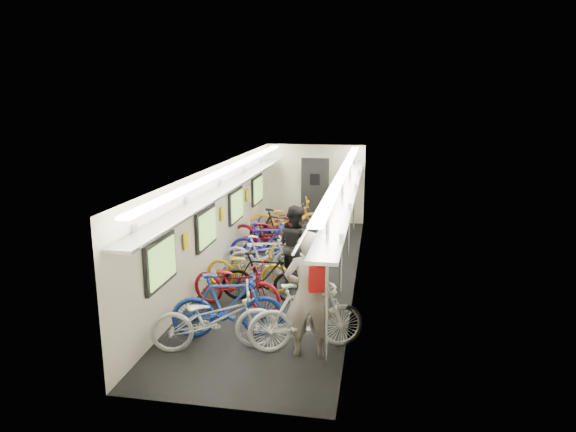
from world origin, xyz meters
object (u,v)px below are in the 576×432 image
at_px(bicycle_1, 228,306).
at_px(passenger_near, 308,295).
at_px(passenger_mid, 295,245).
at_px(bicycle_0, 214,319).
at_px(backpack, 318,278).

relative_size(bicycle_1, passenger_near, 0.94).
bearing_deg(bicycle_1, passenger_mid, -27.81).
height_order(bicycle_1, passenger_mid, passenger_mid).
height_order(bicycle_0, passenger_mid, passenger_mid).
bearing_deg(passenger_near, backpack, 131.47).
relative_size(bicycle_0, backpack, 5.12).
bearing_deg(backpack, bicycle_0, 161.93).
xyz_separation_m(bicycle_0, passenger_mid, (0.76, 3.03, 0.33)).
relative_size(passenger_near, passenger_mid, 1.16).
distance_m(passenger_mid, backpack, 3.22).
bearing_deg(bicycle_0, backpack, -108.69).
relative_size(bicycle_0, bicycle_1, 1.07).
distance_m(bicycle_1, backpack, 1.74).
relative_size(passenger_near, backpack, 5.10).
xyz_separation_m(bicycle_1, passenger_mid, (0.67, 2.59, 0.29)).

